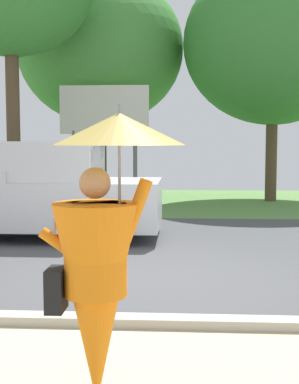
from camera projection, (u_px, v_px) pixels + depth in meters
ground_plane at (160, 243)px, 10.57m from camera, size 40.00×22.00×0.20m
monk_pedestrian at (100, 259)px, 3.85m from camera, size 1.03×0.90×2.13m
pickup_truck at (29, 193)px, 10.82m from camera, size 5.20×2.28×1.88m
roadside_billboard at (104, 118)px, 16.09m from camera, size 2.60×0.12×3.50m
tree_center_back at (273, 43)px, 17.17m from camera, size 5.61×5.61×7.49m
tree_right_mid at (101, 49)px, 18.76m from camera, size 5.61×5.61×7.55m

